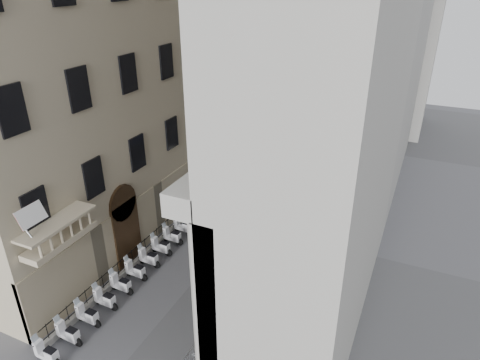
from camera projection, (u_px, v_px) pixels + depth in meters
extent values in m
cylinder|color=white|center=(221.00, 185.00, 35.86)|extent=(0.06, 0.06, 2.46)
cylinder|color=white|center=(256.00, 192.00, 34.70)|extent=(0.06, 0.06, 2.46)
cylinder|color=white|center=(237.00, 170.00, 38.42)|extent=(0.06, 0.06, 2.46)
cylinder|color=white|center=(269.00, 177.00, 37.26)|extent=(0.06, 0.06, 2.46)
cube|color=silver|center=(246.00, 167.00, 36.00)|extent=(3.36, 3.36, 0.13)
cone|color=silver|center=(246.00, 161.00, 35.75)|extent=(4.48, 4.48, 1.12)
cylinder|color=#96989E|center=(234.00, 148.00, 37.00)|extent=(0.16, 0.16, 7.13)
cylinder|color=#96989E|center=(247.00, 109.00, 35.29)|extent=(2.08, 0.73, 0.12)
cube|color=#96989E|center=(258.00, 110.00, 35.20)|extent=(0.48, 0.32, 0.13)
cube|color=black|center=(210.00, 202.00, 33.88)|extent=(0.27, 0.87, 1.84)
cube|color=#19E54C|center=(212.00, 200.00, 33.74)|extent=(0.05, 0.67, 1.02)
imported|color=#0C0E33|center=(281.00, 176.00, 38.10)|extent=(0.80, 0.69, 1.85)
imported|color=black|center=(291.00, 175.00, 38.16)|extent=(1.17, 1.09, 1.93)
imported|color=black|center=(288.00, 155.00, 42.66)|extent=(0.93, 0.72, 1.70)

